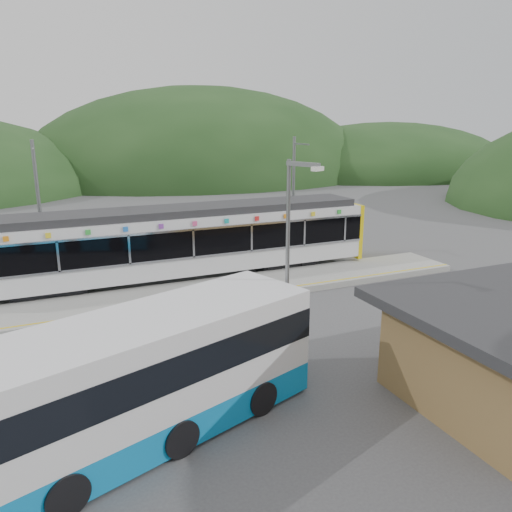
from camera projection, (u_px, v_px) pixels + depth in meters
name	position (u px, v px, depth m)	size (l,w,h in m)	color
ground	(239.00, 319.00, 20.40)	(120.00, 120.00, 0.00)	#4C4C4F
hills	(307.00, 268.00, 27.48)	(146.00, 149.00, 26.00)	#1E3D19
platform	(213.00, 291.00, 23.28)	(26.00, 3.20, 0.30)	#9E9E99
yellow_line	(222.00, 297.00, 22.09)	(26.00, 0.10, 0.01)	yellow
train	(175.00, 241.00, 24.79)	(20.44, 3.01, 3.74)	black
catenary_mast_west	(40.00, 210.00, 24.30)	(0.18, 1.80, 7.00)	slate
catenary_mast_east	(294.00, 194.00, 29.76)	(0.18, 1.80, 7.00)	slate
bus	(98.00, 399.00, 11.59)	(11.92, 6.32, 3.18)	#0C7DC2
lamp_post	(290.00, 254.00, 14.63)	(0.52, 1.22, 6.76)	slate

